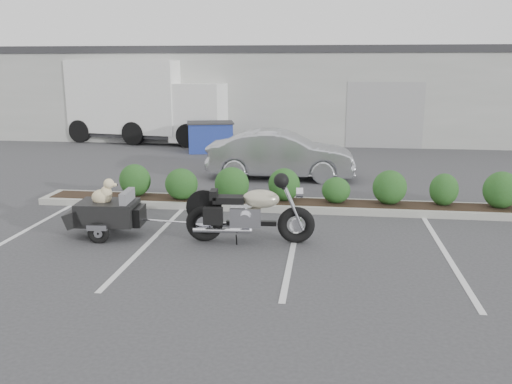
# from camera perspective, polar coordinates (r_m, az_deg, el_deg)

# --- Properties ---
(ground) EXTENTS (90.00, 90.00, 0.00)m
(ground) POSITION_cam_1_polar(r_m,az_deg,el_deg) (10.65, -2.36, -4.55)
(ground) COLOR #38383A
(ground) RESTS_ON ground
(planter_kerb) EXTENTS (12.00, 1.00, 0.15)m
(planter_kerb) POSITION_cam_1_polar(r_m,az_deg,el_deg) (12.61, 3.82, -1.36)
(planter_kerb) COLOR #9E9E93
(planter_kerb) RESTS_ON ground
(building) EXTENTS (26.00, 10.00, 4.00)m
(building) POSITION_cam_1_polar(r_m,az_deg,el_deg) (27.07, 3.84, 10.59)
(building) COLOR #9EA099
(building) RESTS_ON ground
(motorcycle) EXTENTS (2.43, 0.84, 1.39)m
(motorcycle) POSITION_cam_1_polar(r_m,az_deg,el_deg) (10.07, -0.68, -2.28)
(motorcycle) COLOR black
(motorcycle) RESTS_ON ground
(pet_trailer) EXTENTS (1.94, 1.09, 1.15)m
(pet_trailer) POSITION_cam_1_polar(r_m,az_deg,el_deg) (10.84, -15.42, -2.01)
(pet_trailer) COLOR black
(pet_trailer) RESTS_ON ground
(sedan) EXTENTS (4.27, 1.59, 1.40)m
(sedan) POSITION_cam_1_polar(r_m,az_deg,el_deg) (15.80, 2.64, 3.94)
(sedan) COLOR #A7A9AF
(sedan) RESTS_ON ground
(dumpster) EXTENTS (1.98, 1.58, 1.14)m
(dumpster) POSITION_cam_1_polar(r_m,az_deg,el_deg) (20.77, -4.82, 5.82)
(dumpster) COLOR navy
(dumpster) RESTS_ON ground
(delivery_truck) EXTENTS (7.78, 3.69, 3.42)m
(delivery_truck) POSITION_cam_1_polar(r_m,az_deg,el_deg) (23.90, -11.10, 9.16)
(delivery_truck) COLOR white
(delivery_truck) RESTS_ON ground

